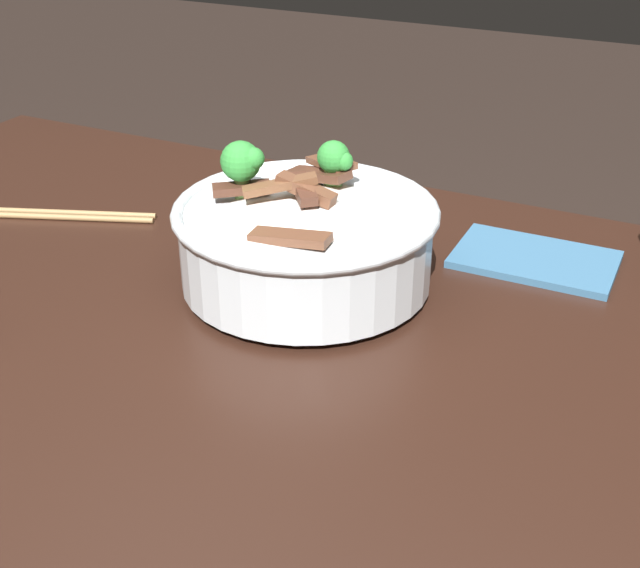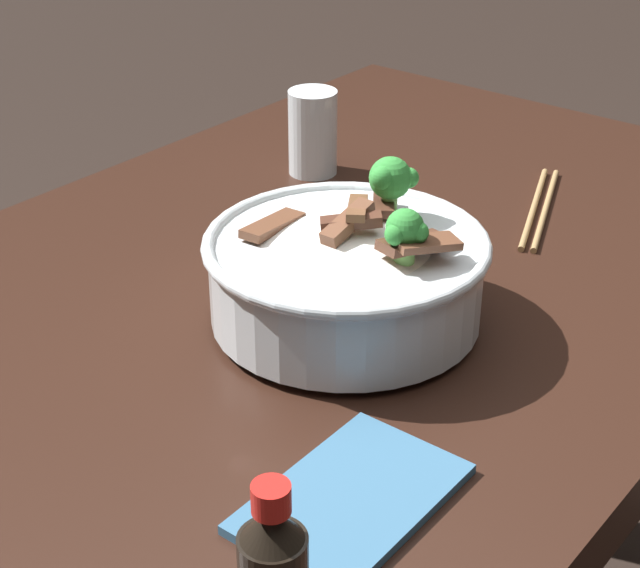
# 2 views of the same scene
# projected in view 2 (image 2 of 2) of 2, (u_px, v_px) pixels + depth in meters

# --- Properties ---
(dining_table) EXTENTS (1.13, 0.77, 0.78)m
(dining_table) POSITION_uv_depth(u_px,v_px,m) (349.00, 371.00, 1.14)
(dining_table) COLOR black
(dining_table) RESTS_ON ground
(rice_bowl) EXTENTS (0.26, 0.26, 0.14)m
(rice_bowl) POSITION_uv_depth(u_px,v_px,m) (347.00, 270.00, 0.93)
(rice_bowl) COLOR silver
(rice_bowl) RESTS_ON dining_table
(drinking_glass) EXTENTS (0.06, 0.06, 0.10)m
(drinking_glass) POSITION_uv_depth(u_px,v_px,m) (313.00, 137.00, 1.25)
(drinking_glass) COLOR white
(drinking_glass) RESTS_ON dining_table
(chopsticks_pair) EXTENTS (0.22, 0.10, 0.01)m
(chopsticks_pair) POSITION_uv_depth(u_px,v_px,m) (540.00, 208.00, 1.17)
(chopsticks_pair) COLOR #9E7A4C
(chopsticks_pair) RESTS_ON dining_table
(folded_napkin) EXTENTS (0.17, 0.11, 0.01)m
(folded_napkin) POSITION_uv_depth(u_px,v_px,m) (352.00, 498.00, 0.74)
(folded_napkin) COLOR #386689
(folded_napkin) RESTS_ON dining_table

